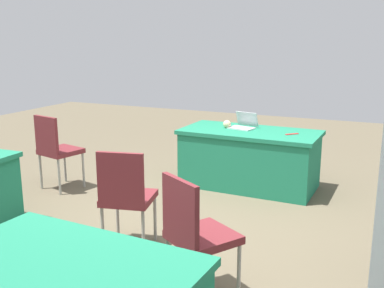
{
  "coord_description": "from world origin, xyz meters",
  "views": [
    {
      "loc": [
        -1.86,
        3.92,
        1.92
      ],
      "look_at": [
        -0.07,
        -0.06,
        0.9
      ],
      "focal_mm": 42.75,
      "sensor_mm": 36.0,
      "label": 1
    }
  ],
  "objects_px": {
    "chair_tucked_right": "(195,230)",
    "yarn_ball": "(227,124)",
    "table_foreground": "(249,158)",
    "chair_aisle": "(56,147)",
    "chair_tucked_left": "(126,193)",
    "scissors_red": "(292,134)",
    "laptop_silver": "(243,125)"
  },
  "relations": [
    {
      "from": "laptop_silver",
      "to": "chair_aisle",
      "type": "bearing_deg",
      "value": 43.84
    },
    {
      "from": "chair_aisle",
      "to": "chair_tucked_left",
      "type": "bearing_deg",
      "value": -19.8
    },
    {
      "from": "chair_tucked_left",
      "to": "yarn_ball",
      "type": "height_order",
      "value": "chair_tucked_left"
    },
    {
      "from": "scissors_red",
      "to": "chair_tucked_right",
      "type": "bearing_deg",
      "value": 42.62
    },
    {
      "from": "chair_tucked_left",
      "to": "yarn_ball",
      "type": "distance_m",
      "value": 2.3
    },
    {
      "from": "chair_tucked_left",
      "to": "chair_aisle",
      "type": "height_order",
      "value": "chair_aisle"
    },
    {
      "from": "table_foreground",
      "to": "chair_tucked_right",
      "type": "relative_size",
      "value": 1.84
    },
    {
      "from": "chair_tucked_left",
      "to": "scissors_red",
      "type": "bearing_deg",
      "value": 52.78
    },
    {
      "from": "yarn_ball",
      "to": "scissors_red",
      "type": "relative_size",
      "value": 0.57
    },
    {
      "from": "table_foreground",
      "to": "chair_aisle",
      "type": "height_order",
      "value": "chair_aisle"
    },
    {
      "from": "laptop_silver",
      "to": "yarn_ball",
      "type": "height_order",
      "value": "laptop_silver"
    },
    {
      "from": "yarn_ball",
      "to": "table_foreground",
      "type": "bearing_deg",
      "value": 173.88
    },
    {
      "from": "chair_aisle",
      "to": "yarn_ball",
      "type": "bearing_deg",
      "value": 44.76
    },
    {
      "from": "scissors_red",
      "to": "table_foreground",
      "type": "bearing_deg",
      "value": -47.4
    },
    {
      "from": "chair_tucked_left",
      "to": "chair_aisle",
      "type": "xyz_separation_m",
      "value": [
        1.75,
        -1.12,
        0.01
      ]
    },
    {
      "from": "table_foreground",
      "to": "scissors_red",
      "type": "height_order",
      "value": "scissors_red"
    },
    {
      "from": "laptop_silver",
      "to": "chair_tucked_right",
      "type": "bearing_deg",
      "value": 114.11
    },
    {
      "from": "table_foreground",
      "to": "yarn_ball",
      "type": "bearing_deg",
      "value": -6.12
    },
    {
      "from": "chair_tucked_right",
      "to": "table_foreground",
      "type": "bearing_deg",
      "value": 130.73
    },
    {
      "from": "chair_aisle",
      "to": "laptop_silver",
      "type": "distance_m",
      "value": 2.43
    },
    {
      "from": "table_foreground",
      "to": "chair_aisle",
      "type": "relative_size",
      "value": 1.83
    },
    {
      "from": "scissors_red",
      "to": "yarn_ball",
      "type": "bearing_deg",
      "value": -48.86
    },
    {
      "from": "chair_tucked_right",
      "to": "scissors_red",
      "type": "height_order",
      "value": "chair_tucked_right"
    },
    {
      "from": "scissors_red",
      "to": "chair_tucked_left",
      "type": "bearing_deg",
      "value": 20.63
    },
    {
      "from": "yarn_ball",
      "to": "scissors_red",
      "type": "xyz_separation_m",
      "value": [
        -0.87,
        0.06,
        -0.05
      ]
    },
    {
      "from": "chair_tucked_right",
      "to": "yarn_ball",
      "type": "height_order",
      "value": "chair_tucked_right"
    },
    {
      "from": "chair_tucked_left",
      "to": "yarn_ball",
      "type": "xyz_separation_m",
      "value": [
        -0.13,
        -2.29,
        0.25
      ]
    },
    {
      "from": "laptop_silver",
      "to": "yarn_ball",
      "type": "bearing_deg",
      "value": 33.78
    },
    {
      "from": "laptop_silver",
      "to": "chair_tucked_left",
      "type": "bearing_deg",
      "value": 94.94
    },
    {
      "from": "table_foreground",
      "to": "chair_tucked_right",
      "type": "bearing_deg",
      "value": 99.04
    },
    {
      "from": "chair_tucked_right",
      "to": "chair_aisle",
      "type": "xyz_separation_m",
      "value": [
        2.64,
        -1.61,
        0.0
      ]
    },
    {
      "from": "yarn_ball",
      "to": "laptop_silver",
      "type": "bearing_deg",
      "value": -159.07
    }
  ]
}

